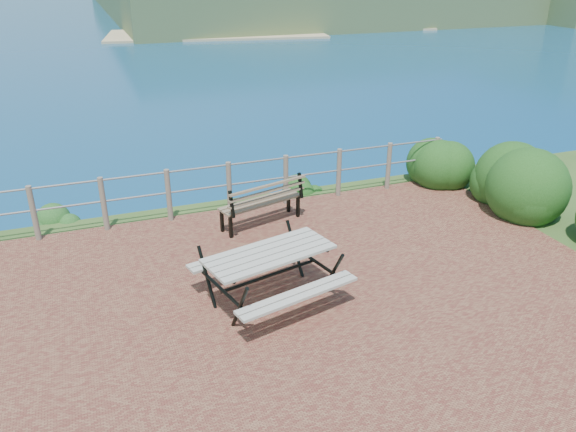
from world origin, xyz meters
TOP-DOWN VIEW (x-y plane):
  - ground at (0.00, 0.00)m, footprint 10.00×7.00m
  - safety_railing at (0.00, 3.35)m, footprint 9.40×0.10m
  - picnic_table at (-0.27, 0.15)m, footprint 1.93×1.54m
  - park_bench at (0.39, 2.60)m, footprint 1.64×0.82m
  - shrub_right_front at (5.55, 1.65)m, footprint 1.59×1.59m
  - shrub_right_edge at (4.79, 3.12)m, footprint 1.19×1.19m
  - shrub_lip_west at (-3.16, 4.17)m, footprint 0.66×0.66m
  - shrub_lip_east at (1.78, 4.07)m, footprint 0.68×0.68m

SIDE VIEW (x-z plane):
  - ground at x=0.00m, z-range -0.06..0.06m
  - shrub_right_front at x=5.55m, z-range -1.12..1.12m
  - shrub_right_edge at x=4.79m, z-range -0.85..0.85m
  - shrub_lip_west at x=-3.16m, z-range -0.18..0.18m
  - shrub_lip_east at x=1.78m, z-range -0.19..0.19m
  - picnic_table at x=-0.27m, z-range 0.11..0.87m
  - safety_railing at x=0.00m, z-range 0.07..1.07m
  - park_bench at x=0.39m, z-range 0.14..1.04m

